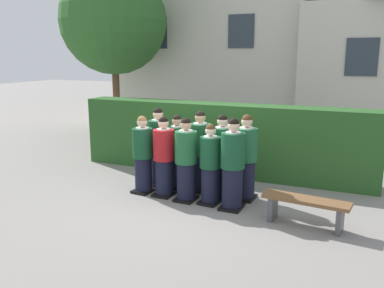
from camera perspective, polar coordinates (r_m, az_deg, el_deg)
ground_plane at (r=8.01m, az=-0.83°, el=-7.77°), size 60.00×60.00×0.00m
student_front_row_0 at (r=8.29m, az=-6.89°, el=-1.74°), size 0.41×0.49×1.58m
student_in_red_blazer at (r=8.04m, az=-3.95°, el=-2.06°), size 0.41×0.51×1.59m
student_front_row_2 at (r=7.76m, az=-0.85°, el=-2.49°), size 0.42×0.47×1.62m
student_front_row_3 at (r=7.60m, az=2.55°, el=-3.15°), size 0.40×0.50×1.53m
student_front_row_4 at (r=7.36m, az=5.71°, el=-3.12°), size 0.44×0.53×1.68m
student_rear_row_0 at (r=8.71m, az=-4.70°, el=-0.66°), size 0.44×0.49×1.68m
student_rear_row_1 at (r=8.49m, az=-2.09°, el=-1.36°), size 0.41×0.48×1.56m
student_rear_row_2 at (r=8.29m, az=1.14°, el=-1.31°), size 0.43×0.51×1.67m
student_rear_row_3 at (r=8.08m, az=4.20°, el=-1.87°), size 0.42×0.52×1.63m
student_rear_row_4 at (r=7.89m, az=7.54°, el=-2.16°), size 0.43×0.49×1.67m
hedge at (r=9.58m, az=4.07°, el=0.73°), size 7.00×0.70×1.66m
school_building_main at (r=16.39m, az=3.05°, el=16.81°), size 7.63×3.54×7.86m
oak_tree_left at (r=14.33m, az=-10.94°, el=16.57°), size 3.54×3.54×5.64m
wooden_bench at (r=6.96m, az=15.61°, el=-8.35°), size 1.43×0.52×0.48m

